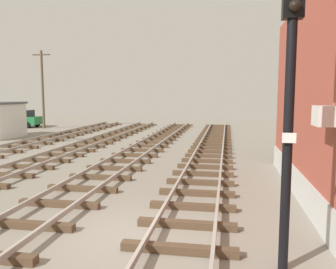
{
  "coord_description": "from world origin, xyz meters",
  "views": [
    {
      "loc": [
        2.15,
        -7.6,
        3.33
      ],
      "look_at": [
        -0.58,
        8.21,
        1.47
      ],
      "focal_mm": 36.99,
      "sensor_mm": 36.0,
      "label": 1
    }
  ],
  "objects": [
    {
      "name": "utility_pole_far",
      "position": [
        -15.76,
        23.94,
        3.97
      ],
      "size": [
        1.8,
        0.24,
        7.57
      ],
      "color": "brown",
      "rests_on": "ground"
    },
    {
      "name": "signal_mast",
      "position": [
        3.24,
        -1.06,
        3.59
      ],
      "size": [
        0.36,
        0.4,
        5.75
      ],
      "color": "black",
      "rests_on": "ground"
    },
    {
      "name": "track_near_building",
      "position": [
        1.19,
        0.0,
        0.13
      ],
      "size": [
        2.5,
        59.31,
        0.32
      ],
      "color": "#4C3826",
      "rests_on": "ground"
    },
    {
      "name": "track_centre",
      "position": [
        -2.75,
        0.0,
        0.13
      ],
      "size": [
        2.5,
        59.31,
        0.32
      ],
      "color": "#4C3826",
      "rests_on": "ground"
    },
    {
      "name": "parked_car_green",
      "position": [
        -18.73,
        24.57,
        0.9
      ],
      "size": [
        4.2,
        2.04,
        1.76
      ],
      "color": "#1E6B38",
      "rests_on": "ground"
    },
    {
      "name": "ground_plane",
      "position": [
        0.0,
        0.0,
        0.0
      ],
      "size": [
        80.0,
        80.0,
        0.0
      ],
      "primitive_type": "plane",
      "color": "gray"
    }
  ]
}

